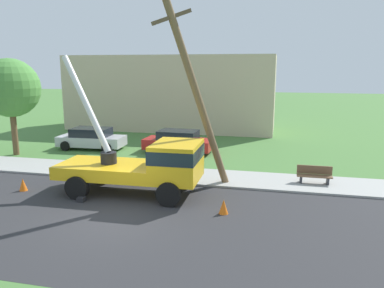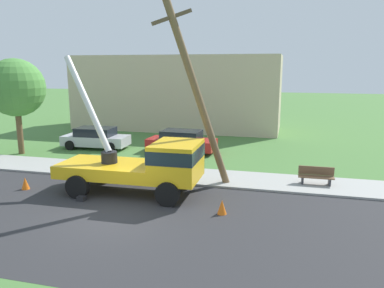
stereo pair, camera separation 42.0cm
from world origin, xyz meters
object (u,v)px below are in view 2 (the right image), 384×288
object	(u,v)px
traffic_cone_ahead	(222,207)
parked_sedan_silver	(96,138)
park_bench	(316,176)
roadside_tree_near	(16,88)
parked_sedan_red	(182,141)
traffic_cone_behind	(25,183)
utility_truck	(148,163)
leaning_utility_pole	(197,92)

from	to	relation	value
traffic_cone_ahead	parked_sedan_silver	world-z (taller)	parked_sedan_silver
park_bench	roadside_tree_near	distance (m)	18.34
park_bench	roadside_tree_near	bearing A→B (deg)	172.73
park_bench	parked_sedan_red	bearing A→B (deg)	146.79
traffic_cone_behind	park_bench	world-z (taller)	park_bench
utility_truck	park_bench	size ratio (longest dim) A/B	4.25
utility_truck	roadside_tree_near	xyz separation A→B (m)	(-10.68, 5.30, 2.76)
parked_sedan_red	traffic_cone_ahead	bearing A→B (deg)	-65.71
traffic_cone_behind	parked_sedan_silver	size ratio (longest dim) A/B	0.13
parked_sedan_silver	parked_sedan_red	world-z (taller)	same
utility_truck	parked_sedan_red	distance (m)	8.36
parked_sedan_red	roadside_tree_near	bearing A→B (deg)	-163.09
leaning_utility_pole	parked_sedan_silver	bearing A→B (deg)	142.50
traffic_cone_ahead	roadside_tree_near	world-z (taller)	roadside_tree_near
roadside_tree_near	traffic_cone_ahead	bearing A→B (deg)	-25.50
traffic_cone_behind	park_bench	bearing A→B (deg)	16.68
traffic_cone_behind	parked_sedan_red	bearing A→B (deg)	62.38
leaning_utility_pole	traffic_cone_behind	xyz separation A→B (m)	(-7.46, -2.11, -4.10)
utility_truck	parked_sedan_red	size ratio (longest dim) A/B	1.52
parked_sedan_silver	parked_sedan_red	xyz separation A→B (m)	(5.97, 0.30, 0.00)
roadside_tree_near	traffic_cone_behind	bearing A→B (deg)	-50.41
utility_truck	park_bench	xyz separation A→B (m)	(7.14, 3.03, -0.95)
parked_sedan_red	traffic_cone_behind	bearing A→B (deg)	-117.62
roadside_tree_near	parked_sedan_silver	bearing A→B (deg)	34.97
leaning_utility_pole	traffic_cone_ahead	bearing A→B (deg)	-58.76
traffic_cone_ahead	parked_sedan_silver	bearing A→B (deg)	137.68
leaning_utility_pole	traffic_cone_behind	world-z (taller)	leaning_utility_pole
parked_sedan_silver	utility_truck	bearing A→B (deg)	-49.33
utility_truck	parked_sedan_silver	bearing A→B (deg)	130.67
traffic_cone_ahead	traffic_cone_behind	xyz separation A→B (m)	(-9.15, 0.67, 0.00)
leaning_utility_pole	roadside_tree_near	size ratio (longest dim) A/B	1.43
utility_truck	traffic_cone_ahead	size ratio (longest dim) A/B	12.15
parked_sedan_silver	traffic_cone_ahead	bearing A→B (deg)	-42.32
traffic_cone_behind	roadside_tree_near	bearing A→B (deg)	129.59
parked_sedan_red	roadside_tree_near	world-z (taller)	roadside_tree_near
parked_sedan_silver	roadside_tree_near	distance (m)	5.80
leaning_utility_pole	park_bench	size ratio (longest dim) A/B	5.36
traffic_cone_behind	park_bench	distance (m)	13.34
traffic_cone_ahead	utility_truck	bearing A→B (deg)	157.35
leaning_utility_pole	traffic_cone_ahead	distance (m)	5.24
leaning_utility_pole	park_bench	world-z (taller)	leaning_utility_pole
traffic_cone_ahead	park_bench	world-z (taller)	park_bench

